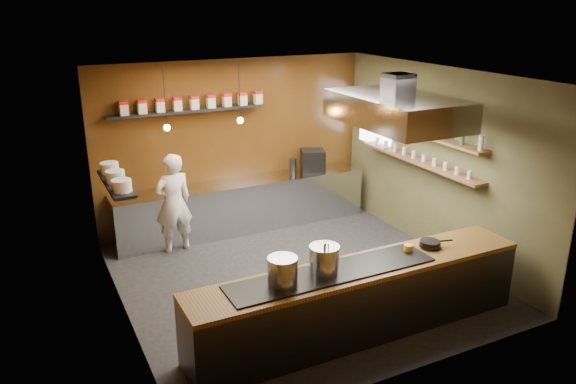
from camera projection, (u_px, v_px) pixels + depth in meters
floor at (299, 279)px, 8.38m from camera, size 5.00×5.00×0.00m
back_wall at (235, 144)px, 10.00m from camera, size 5.00×0.00×5.00m
left_wall at (118, 212)px, 6.84m from camera, size 0.00×5.00×5.00m
right_wall at (439, 162)px, 8.94m from camera, size 0.00×5.00×5.00m
ceiling at (300, 75)px, 7.40m from camera, size 5.00×5.00×0.00m
window_pane at (376, 118)px, 10.23m from camera, size 0.00×1.00×1.00m
prep_counter at (243, 205)px, 10.07m from camera, size 4.60×0.65×0.90m
pass_counter at (359, 300)px, 6.87m from camera, size 4.40×0.72×0.94m
tin_shelf at (186, 111)px, 9.28m from camera, size 2.60×0.26×0.04m
plate_shelf at (116, 183)px, 7.73m from camera, size 0.30×1.40×0.04m
bottle_shelf_upper at (420, 133)px, 8.99m from camera, size 0.26×2.80×0.04m
bottle_shelf_lower at (418, 161)px, 9.14m from camera, size 0.26×2.80×0.04m
extractor_hood at (397, 110)px, 7.77m from camera, size 1.20×2.00×0.72m
pendant_left at (167, 124)px, 8.53m from camera, size 0.10×0.10×0.95m
pendant_right at (240, 117)px, 9.03m from camera, size 0.10×0.10×0.95m
storage_tins at (194, 102)px, 9.30m from camera, size 2.43×0.13×0.22m
plate_stacks at (115, 176)px, 7.70m from camera, size 0.26×1.16×0.16m
bottles at (421, 124)px, 8.94m from camera, size 0.06×2.66×0.24m
wine_glasses at (419, 156)px, 9.12m from camera, size 0.07×2.37×0.13m
stockpot_large at (283, 271)px, 6.20m from camera, size 0.45×0.45×0.33m
stockpot_small at (324, 259)px, 6.48m from camera, size 0.44×0.44×0.33m
utensil_crock at (326, 269)px, 6.41m from camera, size 0.15×0.15×0.19m
frying_pan at (430, 243)px, 7.23m from camera, size 0.44×0.28×0.07m
butter_jar at (408, 249)px, 7.08m from camera, size 0.13×0.13×0.10m
espresso_machine at (313, 161)px, 10.39m from camera, size 0.53×0.52×0.42m
chef at (174, 203)px, 9.07m from camera, size 0.64×0.46×1.66m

